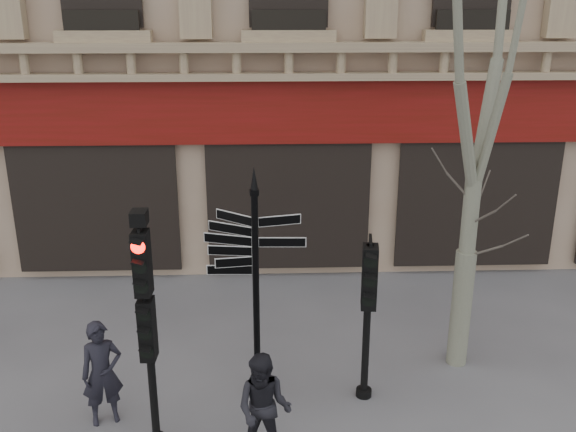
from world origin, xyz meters
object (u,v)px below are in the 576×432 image
(fingerpost, at_px, (255,248))
(plane_tree, at_px, (489,25))
(traffic_signal_main, at_px, (146,304))
(pedestrian_b, at_px, (264,409))
(pedestrian_a, at_px, (102,373))
(traffic_signal_secondary, at_px, (368,293))

(fingerpost, height_order, plane_tree, plane_tree)
(traffic_signal_main, distance_m, pedestrian_b, 2.03)
(pedestrian_a, bearing_deg, plane_tree, -7.07)
(fingerpost, height_order, pedestrian_b, fingerpost)
(fingerpost, distance_m, pedestrian_a, 2.77)
(traffic_signal_main, height_order, pedestrian_b, traffic_signal_main)
(traffic_signal_secondary, bearing_deg, fingerpost, -176.88)
(fingerpost, relative_size, traffic_signal_secondary, 1.45)
(traffic_signal_secondary, distance_m, pedestrian_a, 3.92)
(traffic_signal_main, xyz_separation_m, plane_tree, (4.66, 1.88, 3.28))
(pedestrian_b, bearing_deg, pedestrian_a, 173.70)
(fingerpost, xyz_separation_m, plane_tree, (3.29, 0.78, 2.98))
(pedestrian_a, bearing_deg, traffic_signal_secondary, -14.01)
(traffic_signal_main, relative_size, plane_tree, 0.44)
(fingerpost, distance_m, traffic_signal_main, 1.78)
(traffic_signal_main, relative_size, traffic_signal_secondary, 1.35)
(fingerpost, height_order, traffic_signal_main, fingerpost)
(fingerpost, height_order, traffic_signal_secondary, fingerpost)
(fingerpost, relative_size, pedestrian_b, 2.35)
(fingerpost, relative_size, traffic_signal_main, 1.07)
(traffic_signal_secondary, bearing_deg, pedestrian_b, -131.31)
(traffic_signal_main, height_order, pedestrian_a, traffic_signal_main)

